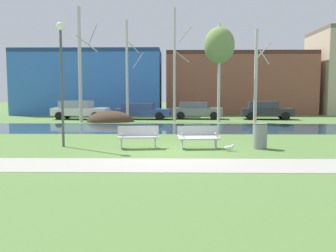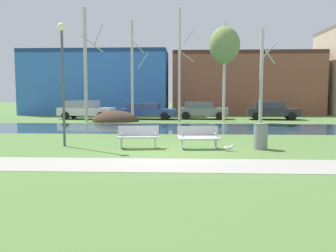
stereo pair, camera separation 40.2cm
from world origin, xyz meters
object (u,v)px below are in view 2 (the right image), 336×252
at_px(seagull, 229,148).
at_px(streetlamp, 63,64).
at_px(parked_hatch_third_grey, 202,110).
at_px(bench_left, 138,136).
at_px(parked_wagon_fourth_dark, 272,110).
at_px(trash_bin, 261,136).
at_px(bench_right, 198,137).
at_px(parked_van_nearest_white, 85,109).
at_px(parked_sedan_second_blue, 147,110).

height_order(seagull, streetlamp, streetlamp).
bearing_deg(parked_hatch_third_grey, streetlamp, -112.01).
xyz_separation_m(bench_left, seagull, (3.45, -0.56, -0.34)).
bearing_deg(seagull, parked_wagon_fourth_dark, 71.34).
bearing_deg(parked_hatch_third_grey, parked_wagon_fourth_dark, -3.25).
height_order(trash_bin, parked_hatch_third_grey, parked_hatch_third_grey).
relative_size(bench_right, parked_wagon_fourth_dark, 0.39).
bearing_deg(bench_left, seagull, -9.30).
relative_size(streetlamp, parked_van_nearest_white, 1.05).
height_order(streetlamp, parked_wagon_fourth_dark, streetlamp).
xyz_separation_m(bench_right, parked_hatch_third_grey, (0.94, 16.08, 0.28)).
height_order(streetlamp, parked_sedan_second_blue, streetlamp).
distance_m(bench_right, parked_van_nearest_white, 17.88).
xyz_separation_m(bench_left, bench_right, (2.34, 0.00, 0.00)).
height_order(trash_bin, parked_wagon_fourth_dark, parked_wagon_fourth_dark).
bearing_deg(trash_bin, parked_wagon_fourth_dark, 74.93).
bearing_deg(parked_sedan_second_blue, trash_bin, -68.89).
bearing_deg(parked_sedan_second_blue, streetlamp, -96.41).
height_order(trash_bin, parked_van_nearest_white, parked_van_nearest_white).
relative_size(bench_right, seagull, 4.05).
bearing_deg(parked_wagon_fourth_dark, streetlamp, -128.05).
bearing_deg(streetlamp, parked_sedan_second_blue, 83.59).
height_order(bench_right, parked_hatch_third_grey, parked_hatch_third_grey).
relative_size(seagull, parked_hatch_third_grey, 0.10).
bearing_deg(bench_left, trash_bin, 0.14).
bearing_deg(streetlamp, bench_left, -7.43).
xyz_separation_m(trash_bin, parked_sedan_second_blue, (-6.06, 15.70, 0.21)).
bearing_deg(parked_hatch_third_grey, bench_right, -93.33).
xyz_separation_m(seagull, parked_van_nearest_white, (-9.91, 16.12, 0.67)).
height_order(bench_left, parked_hatch_third_grey, parked_hatch_third_grey).
xyz_separation_m(streetlamp, parked_wagon_fourth_dark, (12.02, 15.36, -2.55)).
height_order(seagull, parked_van_nearest_white, parked_van_nearest_white).
distance_m(parked_hatch_third_grey, parked_wagon_fourth_dark, 5.69).
distance_m(seagull, parked_sedan_second_blue, 16.98).
xyz_separation_m(bench_right, streetlamp, (-5.40, 0.40, 2.85)).
distance_m(bench_left, parked_sedan_second_blue, 15.77).
bearing_deg(parked_wagon_fourth_dark, parked_sedan_second_blue, -179.76).
height_order(bench_left, seagull, bench_left).
xyz_separation_m(trash_bin, parked_van_nearest_white, (-11.19, 15.55, 0.28)).
distance_m(bench_left, trash_bin, 4.72).
relative_size(bench_left, parked_wagon_fourth_dark, 0.39).
bearing_deg(bench_left, streetlamp, 172.57).
distance_m(bench_left, streetlamp, 4.20).
xyz_separation_m(bench_left, parked_sedan_second_blue, (-1.34, 15.71, 0.25)).
bearing_deg(parked_sedan_second_blue, bench_left, -85.12).
distance_m(seagull, parked_wagon_fourth_dark, 17.24).
height_order(bench_right, parked_wagon_fourth_dark, parked_wagon_fourth_dark).
bearing_deg(trash_bin, bench_left, -179.86).
height_order(streetlamp, parked_van_nearest_white, streetlamp).
height_order(parked_hatch_third_grey, parked_wagon_fourth_dark, parked_wagon_fourth_dark).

